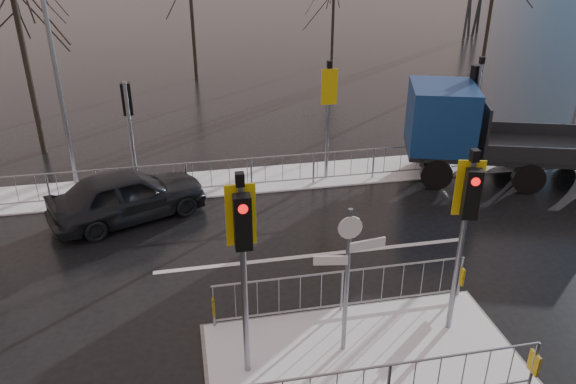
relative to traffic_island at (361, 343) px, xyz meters
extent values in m
plane|color=black|center=(0.01, -0.01, -0.39)|extent=(120.00, 120.00, 0.00)
cube|color=white|center=(0.01, 8.59, -0.37)|extent=(30.00, 2.00, 0.04)
cube|color=silver|center=(0.01, 3.79, -0.39)|extent=(8.00, 0.15, 0.01)
cube|color=#61615D|center=(0.01, -0.01, -0.33)|extent=(6.00, 3.00, 0.12)
cube|color=white|center=(0.01, -0.01, -0.26)|extent=(5.85, 2.85, 0.03)
cube|color=gold|center=(2.71, -1.39, 0.28)|extent=(0.05, 0.28, 0.42)
cube|color=gold|center=(-2.69, 1.37, 0.28)|extent=(0.05, 0.28, 0.42)
cube|color=gold|center=(2.71, 1.37, 0.28)|extent=(0.05, 0.28, 0.42)
cylinder|color=gray|center=(-2.19, -0.01, 1.63)|extent=(0.11, 0.11, 3.80)
cube|color=black|center=(-2.19, -0.19, 2.98)|extent=(0.28, 0.22, 0.95)
cylinder|color=red|center=(-2.19, -0.30, 3.28)|extent=(0.16, 0.04, 0.16)
cube|color=gold|center=(-2.19, 0.06, 2.98)|extent=(0.50, 0.03, 1.10)
cube|color=black|center=(-2.19, -0.01, 3.65)|extent=(0.14, 0.14, 0.22)
cylinder|color=gray|center=(2.01, 0.39, 1.58)|extent=(0.11, 0.11, 3.70)
cube|color=black|center=(1.96, 0.22, 2.88)|extent=(0.33, 0.28, 0.95)
cylinder|color=red|center=(1.94, 0.11, 3.18)|extent=(0.16, 0.08, 0.16)
cube|color=gold|center=(2.03, 0.46, 2.88)|extent=(0.49, 0.16, 1.10)
cube|color=black|center=(2.01, 0.39, 3.55)|extent=(0.14, 0.14, 0.22)
cylinder|color=gray|center=(-0.29, 0.19, 1.28)|extent=(0.09, 0.09, 3.10)
cube|color=silver|center=(0.06, 0.19, 2.08)|extent=(0.70, 0.14, 0.18)
cube|color=silver|center=(-0.61, 0.19, 1.83)|extent=(0.62, 0.15, 0.18)
cylinder|color=silver|center=(-0.29, 0.16, 2.48)|extent=(0.44, 0.03, 0.44)
cylinder|color=gray|center=(-4.49, 8.29, 1.40)|extent=(0.11, 0.11, 3.50)
cube|color=black|center=(-4.49, 8.47, 2.60)|extent=(0.28, 0.22, 0.95)
cylinder|color=red|center=(-4.49, 8.58, 2.90)|extent=(0.16, 0.04, 0.16)
cylinder|color=gray|center=(1.51, 8.29, 1.45)|extent=(0.11, 0.11, 3.60)
cube|color=black|center=(1.51, 8.47, 2.70)|extent=(0.28, 0.22, 0.95)
cylinder|color=red|center=(1.51, 8.58, 3.00)|extent=(0.16, 0.04, 0.16)
cube|color=gold|center=(1.51, 8.22, 2.70)|extent=(0.50, 0.03, 1.10)
cube|color=black|center=(1.51, 8.29, 3.37)|extent=(0.14, 0.14, 0.22)
cylinder|color=gray|center=(6.51, 8.29, 1.40)|extent=(0.11, 0.11, 3.50)
cube|color=black|center=(6.46, 8.46, 2.60)|extent=(0.33, 0.28, 0.95)
cylinder|color=red|center=(6.44, 8.57, 2.90)|extent=(0.16, 0.08, 0.16)
cube|color=black|center=(6.51, 8.29, 3.27)|extent=(0.14, 0.14, 0.22)
imported|color=black|center=(-4.64, 6.75, 0.35)|extent=(4.66, 3.21, 1.47)
cylinder|color=black|center=(4.70, 6.87, 0.11)|extent=(1.04, 0.59, 0.99)
cylinder|color=black|center=(5.34, 8.86, 0.11)|extent=(1.04, 0.59, 0.99)
cylinder|color=black|center=(7.35, 6.02, 0.11)|extent=(1.04, 0.59, 0.99)
cylinder|color=black|center=(7.99, 8.00, 0.11)|extent=(1.04, 0.59, 0.99)
cylinder|color=black|center=(9.88, 7.39, 0.11)|extent=(1.04, 0.59, 0.99)
cube|color=black|center=(7.29, 7.13, 0.58)|extent=(6.94, 4.19, 0.16)
cube|color=navy|center=(5.11, 7.83, 1.66)|extent=(2.62, 2.88, 1.99)
cube|color=black|center=(6.03, 7.54, 2.05)|extent=(0.65, 1.90, 1.09)
cube|color=#2D3033|center=(4.55, 8.02, 0.55)|extent=(0.82, 2.21, 0.35)
cube|color=black|center=(8.33, 6.80, 0.72)|extent=(4.89, 3.61, 0.12)
cube|color=black|center=(6.30, 7.45, 1.52)|extent=(0.81, 2.29, 1.49)
cylinder|color=black|center=(-7.99, 12.49, 3.29)|extent=(0.20, 0.20, 7.36)
cylinder|color=black|center=(-1.99, 21.99, 3.06)|extent=(0.19, 0.19, 6.90)
cylinder|color=black|center=(6.01, 23.99, 2.60)|extent=(0.16, 0.16, 5.98)
cylinder|color=black|center=(14.01, 20.99, 3.29)|extent=(0.20, 0.20, 7.36)
cylinder|color=gray|center=(-6.49, 9.49, 3.71)|extent=(0.14, 0.14, 8.20)
camera|label=1|loc=(-3.01, -7.93, 7.29)|focal=35.00mm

